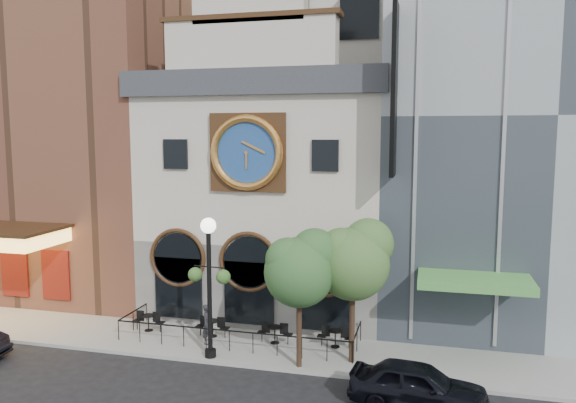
# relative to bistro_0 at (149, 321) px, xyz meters

# --- Properties ---
(ground) EXTENTS (120.00, 120.00, 0.00)m
(ground) POSITION_rel_bistro_0_xyz_m (4.56, -2.61, -0.61)
(ground) COLOR black
(ground) RESTS_ON ground
(sidewalk) EXTENTS (44.00, 5.00, 0.15)m
(sidewalk) POSITION_rel_bistro_0_xyz_m (4.56, -0.11, -0.54)
(sidewalk) COLOR gray
(sidewalk) RESTS_ON ground
(clock_building) EXTENTS (12.60, 8.78, 18.65)m
(clock_building) POSITION_rel_bistro_0_xyz_m (4.56, 5.21, 6.07)
(clock_building) COLOR #605E5B
(clock_building) RESTS_ON ground
(theater_building) EXTENTS (14.00, 15.60, 25.00)m
(theater_building) POSITION_rel_bistro_0_xyz_m (-8.44, 7.35, 11.99)
(theater_building) COLOR brown
(theater_building) RESTS_ON ground
(retail_building) EXTENTS (14.00, 14.40, 20.00)m
(retail_building) POSITION_rel_bistro_0_xyz_m (17.56, 7.38, 9.53)
(retail_building) COLOR gray
(retail_building) RESTS_ON ground
(cafe_railing) EXTENTS (10.60, 2.60, 0.90)m
(cafe_railing) POSITION_rel_bistro_0_xyz_m (4.56, -0.11, -0.01)
(cafe_railing) COLOR black
(cafe_railing) RESTS_ON sidewalk
(bistro_0) EXTENTS (1.58, 0.68, 0.90)m
(bistro_0) POSITION_rel_bistro_0_xyz_m (0.00, 0.00, 0.00)
(bistro_0) COLOR black
(bistro_0) RESTS_ON sidewalk
(bistro_1) EXTENTS (1.58, 0.68, 0.90)m
(bistro_1) POSITION_rel_bistro_0_xyz_m (3.21, 0.04, 0.00)
(bistro_1) COLOR black
(bistro_1) RESTS_ON sidewalk
(bistro_2) EXTENTS (1.58, 0.68, 0.90)m
(bistro_2) POSITION_rel_bistro_0_xyz_m (6.21, -0.05, 0.00)
(bistro_2) COLOR black
(bistro_2) RESTS_ON sidewalk
(bistro_3) EXTENTS (1.58, 0.68, 0.90)m
(bistro_3) POSITION_rel_bistro_0_xyz_m (8.88, 0.16, 0.00)
(bistro_3) COLOR black
(bistro_3) RESTS_ON sidewalk
(car_right) EXTENTS (4.89, 2.40, 1.60)m
(car_right) POSITION_rel_bistro_0_xyz_m (12.49, -4.24, 0.19)
(car_right) COLOR black
(car_right) RESTS_ON ground
(pedestrian) EXTENTS (0.52, 0.71, 1.78)m
(pedestrian) POSITION_rel_bistro_0_xyz_m (3.34, -0.82, 0.43)
(pedestrian) COLOR black
(pedestrian) RESTS_ON sidewalk
(lamppost) EXTENTS (1.88, 0.69, 5.87)m
(lamppost) POSITION_rel_bistro_0_xyz_m (4.01, -2.19, 3.17)
(lamppost) COLOR black
(lamppost) RESTS_ON sidewalk
(tree_left) EXTENTS (2.89, 2.78, 5.57)m
(tree_left) POSITION_rel_bistro_0_xyz_m (7.86, -2.17, 3.62)
(tree_left) COLOR #382619
(tree_left) RESTS_ON sidewalk
(tree_right) EXTENTS (3.06, 2.95, 5.90)m
(tree_right) POSITION_rel_bistro_0_xyz_m (9.84, -1.20, 3.86)
(tree_right) COLOR #382619
(tree_right) RESTS_ON sidewalk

